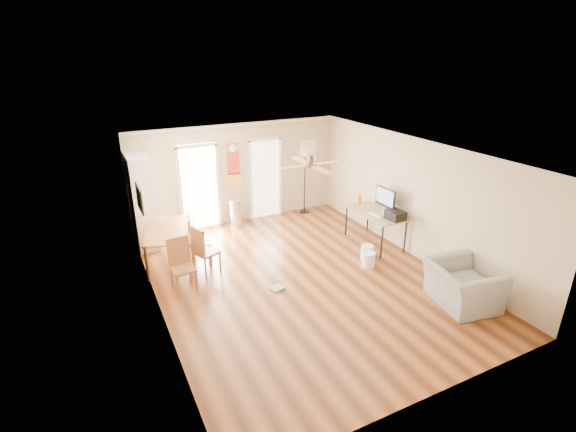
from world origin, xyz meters
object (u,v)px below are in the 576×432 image
bookshelf (142,202)px  armchair (461,285)px  torchiere_lamp (305,183)px  computer_desk (374,228)px  trash_can (236,213)px  printer (395,215)px  wastebasket_b (368,259)px  dining_chair_near (183,266)px  dining_chair_right_b (207,250)px  dining_chair_right_a (200,240)px  wastebasket_a (367,252)px  dining_table (172,246)px

bookshelf → armchair: bearing=-63.4°
bookshelf → armchair: size_ratio=1.83×
torchiere_lamp → computer_desk: torchiere_lamp is taller
trash_can → armchair: size_ratio=0.59×
printer → wastebasket_b: bearing=-161.4°
dining_chair_near → printer: 4.69m
dining_chair_right_b → trash_can: dining_chair_right_b is taller
computer_desk → dining_chair_near: bearing=-178.9°
dining_chair_right_a → wastebasket_b: dining_chair_right_a is taller
dining_chair_right_a → computer_desk: 4.03m
dining_chair_right_a → trash_can: size_ratio=1.52×
printer → trash_can: bearing=129.4°
printer → wastebasket_a: bearing=-177.3°
dining_chair_near → computer_desk: (4.53, 0.09, -0.12)m
dining_chair_right_b → torchiere_lamp: bearing=-78.1°
dining_chair_right_a → dining_chair_near: 1.14m
dining_chair_near → computer_desk: size_ratio=0.70×
computer_desk → trash_can: bearing=135.5°
dining_table → dining_chair_right_b: dining_chair_right_b is taller
dining_table → dining_chair_near: dining_chair_near is taller
torchiere_lamp → dining_table: bearing=-160.9°
printer → wastebasket_b: 1.23m
trash_can → printer: size_ratio=1.80×
dining_table → dining_chair_near: bearing=-92.4°
dining_table → wastebasket_b: dining_table is taller
dining_table → dining_chair_right_a: 0.63m
computer_desk → wastebasket_b: size_ratio=4.62×
computer_desk → armchair: (-0.18, -2.78, -0.01)m
dining_chair_right_a → wastebasket_b: (3.13, -1.76, -0.37)m
dining_chair_near → wastebasket_a: size_ratio=3.21×
dining_chair_right_a → dining_chair_near: size_ratio=1.03×
dining_table → printer: (4.60, -1.68, 0.50)m
bookshelf → torchiere_lamp: (4.34, 0.22, -0.21)m
dining_chair_right_a → computer_desk: dining_chair_right_a is taller
computer_desk → dining_chair_right_a: bearing=167.5°
armchair → wastebasket_b: bearing=28.7°
torchiere_lamp → wastebasket_b: size_ratio=5.52×
dining_table → dining_chair_right_a: size_ratio=1.47×
dining_chair_right_a → armchair: 5.24m
dining_chair_right_b → armchair: bearing=-150.1°
bookshelf → dining_chair_right_b: 2.19m
dining_chair_right_a → wastebasket_a: dining_chair_right_a is taller
trash_can → dining_chair_near: bearing=-127.6°
bookshelf → dining_chair_right_b: bookshelf is taller
dining_chair_near → printer: dining_chair_near is taller
wastebasket_b → computer_desk: bearing=47.7°
torchiere_lamp → printer: torchiere_lamp is taller
dining_chair_right_b → wastebasket_b: dining_chair_right_b is taller
dining_chair_near → computer_desk: bearing=-3.5°
bookshelf → printer: bookshelf is taller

